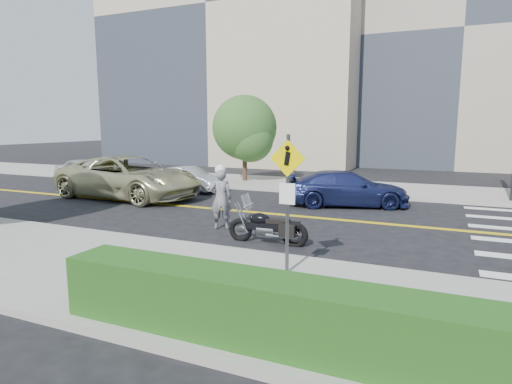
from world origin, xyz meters
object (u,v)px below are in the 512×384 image
object	(u,v)px
motorcycle	(268,220)
parked_car_white	(89,172)
pedestrian_sign	(288,191)
parked_car_silver	(189,179)
suv	(129,177)
parked_car_blue	(347,188)
motorcyclist	(221,197)

from	to	relation	value
motorcycle	parked_car_white	world-z (taller)	parked_car_white
pedestrian_sign	parked_car_white	xyz separation A→B (m)	(-14.67, 9.12, -1.19)
pedestrian_sign	parked_car_silver	bearing A→B (deg)	131.51
suv	parked_car_blue	xyz separation A→B (m)	(9.56, 2.11, -0.24)
parked_car_white	parked_car_blue	xyz separation A→B (m)	(14.08, -0.01, -0.04)
pedestrian_sign	parked_car_white	size ratio (longest dim) A/B	0.66
suv	parked_car_silver	size ratio (longest dim) A/B	1.86
motorcyclist	suv	world-z (taller)	motorcyclist
pedestrian_sign	motorcyclist	distance (m)	5.02
motorcycle	motorcyclist	bearing A→B (deg)	151.38
parked_car_silver	parked_car_blue	distance (m)	8.23
motorcycle	parked_car_silver	xyz separation A→B (m)	(-7.32, 7.42, -0.08)
parked_car_white	parked_car_blue	world-z (taller)	parked_car_white
pedestrian_sign	motorcycle	size ratio (longest dim) A/B	1.32
pedestrian_sign	parked_car_blue	size ratio (longest dim) A/B	0.60
motorcyclist	parked_car_blue	distance (m)	6.34
suv	parked_car_silver	xyz separation A→B (m)	(1.37, 2.91, -0.35)
parked_car_blue	motorcyclist	bearing A→B (deg)	133.77
suv	motorcycle	bearing A→B (deg)	-112.89
parked_car_white	pedestrian_sign	bearing A→B (deg)	-110.67
parked_car_silver	parked_car_white	bearing A→B (deg)	108.45
motorcyclist	parked_car_blue	world-z (taller)	motorcyclist
suv	parked_car_silver	distance (m)	3.24
pedestrian_sign	motorcycle	xyz separation A→B (m)	(-1.45, 2.49, -1.27)
suv	parked_car_blue	world-z (taller)	suv
parked_car_silver	motorcyclist	bearing A→B (deg)	-129.77
motorcyclist	motorcycle	xyz separation A→B (m)	(2.04, -0.99, -0.35)
suv	parked_car_silver	bearing A→B (deg)	-20.59
pedestrian_sign	parked_car_blue	distance (m)	9.21
motorcycle	parked_car_blue	distance (m)	6.67
pedestrian_sign	motorcycle	distance (m)	3.15
motorcyclist	parked_car_white	xyz separation A→B (m)	(-11.18, 5.64, -0.27)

